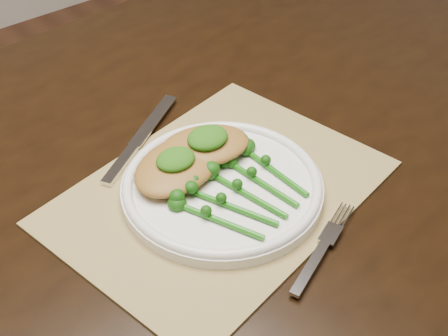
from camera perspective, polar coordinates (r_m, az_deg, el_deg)
dining_table at (r=1.14m, az=-5.88°, el=-15.01°), size 1.65×1.00×0.75m
placemat at (r=0.83m, az=-0.42°, el=-2.21°), size 0.47×0.38×0.00m
dinner_plate at (r=0.81m, az=-0.16°, el=-1.64°), size 0.26×0.26×0.02m
knife at (r=0.90m, az=-8.17°, el=2.07°), size 0.20×0.13×0.01m
fork at (r=0.77m, az=9.35°, el=-6.60°), size 0.16×0.08×0.01m
chicken_fillet_left at (r=0.82m, az=-4.19°, el=0.29°), size 0.16×0.13×0.03m
chicken_fillet_right at (r=0.84m, az=-1.77°, el=2.07°), size 0.15×0.12×0.02m
pesto_dollop_left at (r=0.80m, az=-4.45°, el=0.79°), size 0.05×0.05×0.02m
pesto_dollop_right at (r=0.83m, az=-1.51°, el=2.79°), size 0.06×0.05×0.02m
broccolini_bundle at (r=0.79m, az=2.23°, el=-2.48°), size 0.17×0.18×0.04m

